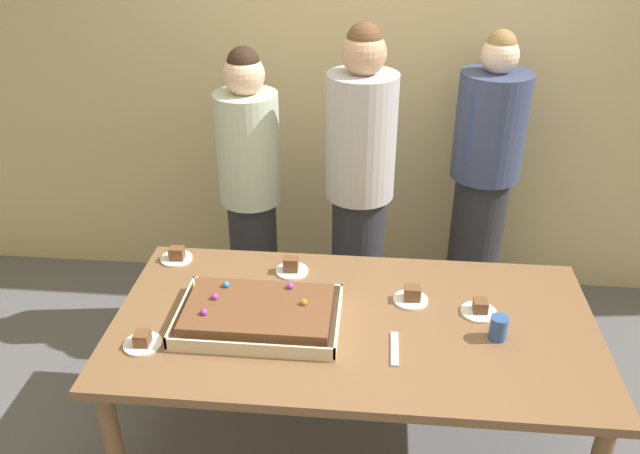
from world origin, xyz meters
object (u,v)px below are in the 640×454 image
(plated_slice_near_right, at_px, (411,296))
(drink_cup_nearest, at_px, (498,328))
(plated_slice_far_left, at_px, (177,256))
(cake_server_utensil, at_px, (395,349))
(sheet_cake, at_px, (259,314))
(plated_slice_near_left, at_px, (479,309))
(party_table, at_px, (354,336))
(person_serving_front, at_px, (483,183))
(person_green_shirt_behind, at_px, (251,193))
(plated_slice_center_front, at_px, (291,267))
(person_striped_tie_right, at_px, (359,190))
(plated_slice_far_right, at_px, (143,342))

(plated_slice_near_right, xyz_separation_m, drink_cup_nearest, (0.33, -0.22, 0.03))
(plated_slice_far_left, height_order, cake_server_utensil, plated_slice_far_left)
(sheet_cake, distance_m, plated_slice_near_left, 0.92)
(plated_slice_near_left, bearing_deg, party_table, -168.75)
(person_serving_front, distance_m, person_green_shirt_behind, 1.28)
(drink_cup_nearest, height_order, person_serving_front, person_serving_front)
(party_table, xyz_separation_m, plated_slice_center_front, (-0.30, 0.34, 0.10))
(party_table, height_order, plated_slice_center_front, plated_slice_center_front)
(plated_slice_center_front, distance_m, person_striped_tie_right, 0.64)
(plated_slice_near_left, distance_m, person_green_shirt_behind, 1.42)
(cake_server_utensil, bearing_deg, person_serving_front, 70.00)
(plated_slice_far_right, relative_size, person_serving_front, 0.09)
(plated_slice_near_right, height_order, plated_slice_center_front, plated_slice_center_front)
(person_serving_front, bearing_deg, drink_cup_nearest, 36.20)
(person_serving_front, xyz_separation_m, person_green_shirt_behind, (-1.26, -0.22, -0.02))
(plated_slice_far_right, bearing_deg, party_table, 15.97)
(plated_slice_near_right, relative_size, person_serving_front, 0.09)
(person_green_shirt_behind, bearing_deg, plated_slice_far_right, -22.00)
(person_serving_front, relative_size, person_green_shirt_behind, 1.04)
(plated_slice_near_right, bearing_deg, plated_slice_center_front, 161.91)
(person_serving_front, relative_size, person_striped_tie_right, 0.95)
(plated_slice_far_left, bearing_deg, sheet_cake, -43.09)
(plated_slice_far_right, xyz_separation_m, person_serving_front, (1.47, 1.42, 0.08))
(plated_slice_near_right, xyz_separation_m, cake_server_utensil, (-0.07, -0.33, -0.02))
(plated_slice_near_left, bearing_deg, person_striped_tie_right, 123.82)
(plated_slice_near_right, bearing_deg, party_table, -145.41)
(plated_slice_far_right, bearing_deg, person_serving_front, 43.97)
(plated_slice_far_left, height_order, person_green_shirt_behind, person_green_shirt_behind)
(cake_server_utensil, height_order, person_green_shirt_behind, person_green_shirt_behind)
(drink_cup_nearest, bearing_deg, person_green_shirt_behind, 138.92)
(person_striped_tie_right, bearing_deg, cake_server_utensil, 30.85)
(plated_slice_far_right, bearing_deg, sheet_cake, 23.54)
(person_striped_tie_right, bearing_deg, sheet_cake, -0.02)
(cake_server_utensil, bearing_deg, plated_slice_far_left, 151.23)
(plated_slice_far_left, distance_m, cake_server_utensil, 1.17)
(plated_slice_near_left, distance_m, drink_cup_nearest, 0.17)
(plated_slice_near_right, relative_size, plated_slice_far_left, 1.00)
(sheet_cake, bearing_deg, plated_slice_center_front, 78.01)
(party_table, bearing_deg, cake_server_utensil, -45.40)
(sheet_cake, xyz_separation_m, plated_slice_near_left, (0.90, 0.15, -0.02))
(plated_slice_near_left, height_order, person_serving_front, person_serving_front)
(plated_slice_near_right, relative_size, plated_slice_far_right, 1.00)
(plated_slice_near_left, xyz_separation_m, cake_server_utensil, (-0.35, -0.27, -0.01))
(plated_slice_near_right, bearing_deg, plated_slice_far_right, -159.31)
(sheet_cake, xyz_separation_m, person_striped_tie_right, (0.37, 0.95, 0.12))
(plated_slice_near_right, distance_m, person_green_shirt_behind, 1.17)
(plated_slice_far_left, bearing_deg, party_table, -24.69)
(party_table, distance_m, plated_slice_far_right, 0.85)
(plated_slice_far_left, distance_m, plated_slice_center_front, 0.56)
(plated_slice_center_front, distance_m, cake_server_utensil, 0.69)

